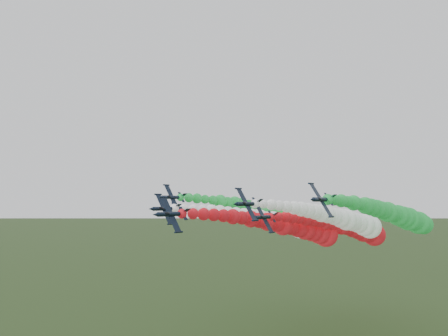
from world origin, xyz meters
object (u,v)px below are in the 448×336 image
(jet_outer_right, at_px, (400,216))
(jet_outer_left, at_px, (269,212))
(jet_lead, at_px, (296,228))
(jet_inner_right, at_px, (346,220))
(jet_trail, at_px, (352,229))
(jet_inner_left, at_px, (279,223))

(jet_outer_right, bearing_deg, jet_outer_left, -179.65)
(jet_lead, distance_m, jet_inner_right, 17.98)
(jet_outer_right, bearing_deg, jet_lead, -139.99)
(jet_trail, bearing_deg, jet_inner_left, -139.03)
(jet_inner_left, xyz_separation_m, jet_outer_right, (34.65, 9.07, 2.54))
(jet_lead, relative_size, jet_outer_left, 1.01)
(jet_inner_left, relative_size, jet_outer_right, 1.01)
(jet_lead, height_order, jet_outer_left, jet_outer_left)
(jet_inner_right, relative_size, jet_outer_right, 1.01)
(jet_lead, height_order, jet_outer_right, jet_outer_right)
(jet_inner_right, height_order, jet_outer_left, jet_outer_left)
(jet_inner_right, bearing_deg, jet_lead, -118.41)
(jet_lead, bearing_deg, jet_outer_left, 137.75)
(jet_lead, distance_m, jet_trail, 26.69)
(jet_inner_left, distance_m, jet_inner_right, 20.80)
(jet_inner_right, bearing_deg, jet_outer_right, 14.12)
(jet_lead, bearing_deg, jet_outer_right, 40.01)
(jet_lead, height_order, jet_trail, jet_lead)
(jet_lead, height_order, jet_inner_right, jet_inner_right)
(jet_lead, xyz_separation_m, jet_outer_left, (-21.05, 19.12, 4.12))
(jet_inner_left, xyz_separation_m, jet_trail, (17.93, 15.57, -2.06))
(jet_inner_left, bearing_deg, jet_lead, -41.78)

